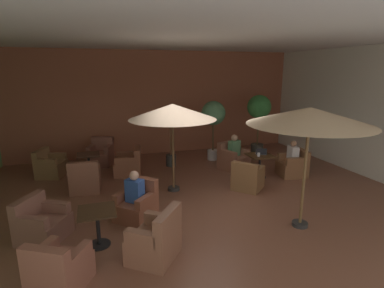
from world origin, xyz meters
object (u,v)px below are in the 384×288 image
(armchair_mid_center_west, at_px, (156,241))
(patron_blue_shirt, at_px, (293,153))
(armchair_front_right_west, at_px, (50,166))
(armchair_mid_center_east, at_px, (42,224))
(armchair_front_right_east, at_px, (129,165))
(patron_with_friend, at_px, (135,188))
(cafe_table_front_right, at_px, (89,159))
(patron_by_window, at_px, (234,146))
(potted_tree_left_corner, at_px, (170,122))
(iced_drink_cup, at_px, (259,155))
(armchair_front_right_north, at_px, (85,179))
(potted_tree_mid_right, at_px, (213,117))
(potted_tree_mid_left, at_px, (259,112))
(armchair_mid_center_south, at_px, (59,270))
(cafe_table_front_left, at_px, (260,160))
(patio_umbrella_center_beige, at_px, (173,112))
(armchair_front_right_south, at_px, (101,155))
(armchair_mid_center_north, at_px, (137,205))
(armchair_front_left_north, at_px, (293,166))
(cafe_table_mid_center, at_px, (97,220))
(patio_umbrella_tall_red, at_px, (310,117))
(armchair_front_left_south, at_px, (248,178))
(armchair_front_left_east, at_px, (233,159))
(open_laptop, at_px, (261,153))

(armchair_mid_center_west, height_order, patron_blue_shirt, patron_blue_shirt)
(armchair_front_right_west, bearing_deg, armchair_mid_center_east, -85.75)
(armchair_front_right_east, xyz_separation_m, patron_with_friend, (-0.21, -2.99, 0.40))
(cafe_table_front_right, relative_size, patron_by_window, 1.00)
(armchair_front_right_east, relative_size, potted_tree_left_corner, 0.45)
(patron_by_window, xyz_separation_m, iced_drink_cup, (0.26, -1.08, -0.01))
(armchair_front_right_north, bearing_deg, potted_tree_mid_right, 21.24)
(armchair_front_right_east, relative_size, potted_tree_mid_left, 0.41)
(armchair_mid_center_south, height_order, patron_by_window, patron_by_window)
(cafe_table_front_left, height_order, cafe_table_front_right, same)
(cafe_table_front_right, height_order, patio_umbrella_center_beige, patio_umbrella_center_beige)
(cafe_table_front_left, bearing_deg, armchair_front_right_south, 147.88)
(armchair_front_right_south, height_order, armchair_mid_center_south, armchair_front_right_south)
(patron_blue_shirt, bearing_deg, cafe_table_front_left, 170.31)
(patron_with_friend, bearing_deg, armchair_front_right_west, 120.29)
(armchair_front_right_east, xyz_separation_m, potted_tree_mid_right, (3.04, 0.69, 1.25))
(armchair_mid_center_north, relative_size, potted_tree_mid_left, 0.45)
(armchair_mid_center_south, height_order, potted_tree_mid_right, potted_tree_mid_right)
(armchair_front_left_north, relative_size, iced_drink_cup, 7.92)
(cafe_table_front_right, bearing_deg, armchair_mid_center_north, -72.56)
(cafe_table_mid_center, bearing_deg, armchair_front_right_south, 87.73)
(armchair_front_left_north, bearing_deg, iced_drink_cup, 177.16)
(cafe_table_front_right, bearing_deg, potted_tree_mid_left, 5.11)
(armchair_mid_center_north, distance_m, patron_blue_shirt, 5.07)
(potted_tree_left_corner, bearing_deg, cafe_table_front_left, -40.42)
(armchair_front_right_south, height_order, patio_umbrella_tall_red, patio_umbrella_tall_red)
(potted_tree_mid_left, bearing_deg, armchair_front_right_south, 174.10)
(iced_drink_cup, bearing_deg, cafe_table_mid_center, -154.27)
(cafe_table_mid_center, distance_m, armchair_mid_center_north, 1.19)
(iced_drink_cup, bearing_deg, armchair_front_right_east, 155.78)
(armchair_mid_center_south, height_order, patron_with_friend, patron_with_friend)
(armchair_front_left_south, xyz_separation_m, patron_blue_shirt, (1.80, 0.55, 0.41))
(armchair_mid_center_south, bearing_deg, armchair_mid_center_east, 105.64)
(cafe_table_front_right, height_order, armchair_front_right_south, armchair_front_right_south)
(cafe_table_front_right, relative_size, patron_blue_shirt, 1.04)
(armchair_front_right_west, height_order, potted_tree_mid_right, potted_tree_mid_right)
(armchair_front_left_east, relative_size, potted_tree_left_corner, 0.50)
(armchair_front_right_west, bearing_deg, cafe_table_mid_center, -73.44)
(cafe_table_mid_center, bearing_deg, patron_by_window, 37.31)
(cafe_table_front_left, xyz_separation_m, armchair_mid_center_south, (-5.26, -3.32, -0.22))
(cafe_table_front_left, bearing_deg, armchair_mid_center_south, -147.69)
(armchair_mid_center_south, xyz_separation_m, armchair_mid_center_west, (1.50, 0.29, 0.03))
(iced_drink_cup, bearing_deg, cafe_table_front_left, 44.34)
(armchair_front_left_north, distance_m, open_laptop, 1.11)
(cafe_table_front_left, distance_m, armchair_front_right_east, 3.98)
(armchair_front_right_east, bearing_deg, armchair_front_right_north, -142.08)
(cafe_table_front_left, height_order, potted_tree_mid_right, potted_tree_mid_right)
(cafe_table_mid_center, distance_m, patron_blue_shirt, 6.09)
(cafe_table_mid_center, bearing_deg, armchair_front_left_north, 20.44)
(cafe_table_mid_center, xyz_separation_m, potted_tree_mid_right, (4.04, 4.48, 1.05))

